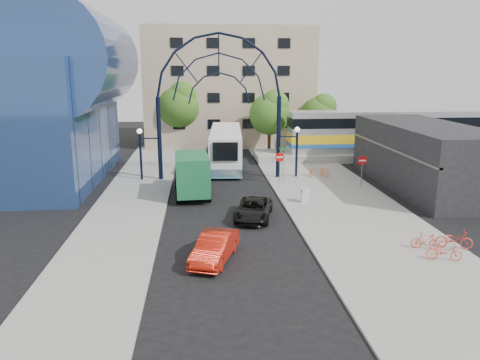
{
  "coord_description": "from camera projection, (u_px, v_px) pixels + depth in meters",
  "views": [
    {
      "loc": [
        -1.63,
        -24.95,
        9.22
      ],
      "look_at": [
        1.03,
        6.0,
        1.81
      ],
      "focal_mm": 35.0,
      "sensor_mm": 36.0,
      "label": 1
    }
  ],
  "objects": [
    {
      "name": "sidewalk_east",
      "position": [
        347.0,
        210.0,
        30.98
      ],
      "size": [
        8.0,
        56.0,
        0.12
      ],
      "primitive_type": "cube",
      "color": "gray",
      "rests_on": "ground"
    },
    {
      "name": "green_truck",
      "position": [
        192.0,
        174.0,
        34.58
      ],
      "size": [
        2.76,
        6.45,
        3.19
      ],
      "rotation": [
        0.0,
        0.0,
        0.06
      ],
      "color": "black",
      "rests_on": "ground"
    },
    {
      "name": "tree_north_c",
      "position": [
        320.0,
        113.0,
        53.54
      ],
      "size": [
        4.16,
        4.16,
        6.5
      ],
      "color": "#382314",
      "rests_on": "ground"
    },
    {
      "name": "bike_near_b",
      "position": [
        325.0,
        171.0,
        40.33
      ],
      "size": [
        0.97,
        1.62,
        0.94
      ],
      "primitive_type": "imported",
      "rotation": [
        0.0,
        0.0,
        0.36
      ],
      "color": "orange",
      "rests_on": "sidewalk_east"
    },
    {
      "name": "gateway_arch",
      "position": [
        219.0,
        77.0,
        38.04
      ],
      "size": [
        13.64,
        0.44,
        12.1
      ],
      "color": "black",
      "rests_on": "ground"
    },
    {
      "name": "train_car",
      "position": [
        408.0,
        131.0,
        48.77
      ],
      "size": [
        25.1,
        3.05,
        4.2
      ],
      "color": "#B7B7BC",
      "rests_on": "train_platform"
    },
    {
      "name": "tree_north_a",
      "position": [
        271.0,
        112.0,
        51.02
      ],
      "size": [
        4.48,
        4.48,
        7.0
      ],
      "color": "#382314",
      "rests_on": "ground"
    },
    {
      "name": "do_not_enter_sign",
      "position": [
        362.0,
        164.0,
        36.6
      ],
      "size": [
        0.76,
        0.07,
        2.48
      ],
      "color": "slate",
      "rests_on": "sidewalk_east"
    },
    {
      "name": "sandwich_board",
      "position": [
        305.0,
        194.0,
        32.54
      ],
      "size": [
        0.55,
        0.61,
        0.99
      ],
      "color": "white",
      "rests_on": "sidewalk_east"
    },
    {
      "name": "red_sedan",
      "position": [
        215.0,
        247.0,
        22.9
      ],
      "size": [
        2.72,
        4.43,
        1.38
      ],
      "primitive_type": "imported",
      "rotation": [
        0.0,
        0.0,
        -0.32
      ],
      "color": "#B4190B",
      "rests_on": "ground"
    },
    {
      "name": "bike_far_b",
      "position": [
        426.0,
        241.0,
        24.13
      ],
      "size": [
        1.52,
        0.82,
        0.88
      ],
      "primitive_type": "imported",
      "rotation": [
        0.0,
        0.0,
        1.28
      ],
      "color": "#E14C2D",
      "rests_on": "sidewalk_east"
    },
    {
      "name": "commercial_block_east",
      "position": [
        424.0,
        156.0,
        36.9
      ],
      "size": [
        6.0,
        16.0,
        5.0
      ],
      "primitive_type": "cube",
      "color": "black",
      "rests_on": "ground"
    },
    {
      "name": "city_bus",
      "position": [
        226.0,
        147.0,
        45.08
      ],
      "size": [
        3.68,
        13.04,
        3.54
      ],
      "rotation": [
        0.0,
        0.0,
        -0.06
      ],
      "color": "white",
      "rests_on": "ground"
    },
    {
      "name": "plaza_west",
      "position": [
        130.0,
        207.0,
        31.71
      ],
      "size": [
        5.0,
        50.0,
        0.12
      ],
      "primitive_type": "cube",
      "color": "gray",
      "rests_on": "ground"
    },
    {
      "name": "black_suv",
      "position": [
        254.0,
        209.0,
        29.35
      ],
      "size": [
        3.08,
        4.89,
        1.26
      ],
      "primitive_type": "imported",
      "rotation": [
        0.0,
        0.0,
        -0.23
      ],
      "color": "black",
      "rests_on": "ground"
    },
    {
      "name": "bike_far_a",
      "position": [
        444.0,
        252.0,
        22.7
      ],
      "size": [
        1.79,
        1.01,
        0.89
      ],
      "primitive_type": "imported",
      "rotation": [
        0.0,
        0.0,
        1.31
      ],
      "color": "#E5592D",
      "rests_on": "sidewalk_east"
    },
    {
      "name": "bike_far_c",
      "position": [
        454.0,
        239.0,
        24.2
      ],
      "size": [
        1.96,
        1.17,
        0.97
      ],
      "primitive_type": "imported",
      "rotation": [
        0.0,
        0.0,
        1.27
      ],
      "color": "red",
      "rests_on": "sidewalk_east"
    },
    {
      "name": "ground",
      "position": [
        231.0,
        236.0,
        26.46
      ],
      "size": [
        120.0,
        120.0,
        0.0
      ],
      "primitive_type": "plane",
      "color": "black",
      "rests_on": "ground"
    },
    {
      "name": "street_name_sign",
      "position": [
        283.0,
        157.0,
        38.6
      ],
      "size": [
        0.7,
        0.7,
        2.8
      ],
      "color": "slate",
      "rests_on": "sidewalk_east"
    },
    {
      "name": "stop_sign",
      "position": [
        280.0,
        160.0,
        38.02
      ],
      "size": [
        0.8,
        0.07,
        2.5
      ],
      "color": "slate",
      "rests_on": "sidewalk_east"
    },
    {
      "name": "bike_near_a",
      "position": [
        311.0,
        171.0,
        40.56
      ],
      "size": [
        0.65,
        1.59,
        0.82
      ],
      "primitive_type": "imported",
      "rotation": [
        0.0,
        0.0,
        -0.07
      ],
      "color": "orange",
      "rests_on": "sidewalk_east"
    },
    {
      "name": "apartment_block",
      "position": [
        228.0,
        87.0,
        58.89
      ],
      "size": [
        20.0,
        12.1,
        14.0
      ],
      "color": "tan",
      "rests_on": "ground"
    },
    {
      "name": "tree_north_b",
      "position": [
        180.0,
        104.0,
        53.91
      ],
      "size": [
        5.12,
        5.12,
        8.0
      ],
      "color": "#382314",
      "rests_on": "ground"
    },
    {
      "name": "train_platform",
      "position": [
        406.0,
        154.0,
        49.35
      ],
      "size": [
        32.0,
        5.0,
        0.8
      ],
      "primitive_type": "cube",
      "color": "gray",
      "rests_on": "ground"
    },
    {
      "name": "transit_hall",
      "position": [
        32.0,
        100.0,
        38.16
      ],
      "size": [
        16.5,
        18.0,
        14.5
      ],
      "color": "navy",
      "rests_on": "ground"
    }
  ]
}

